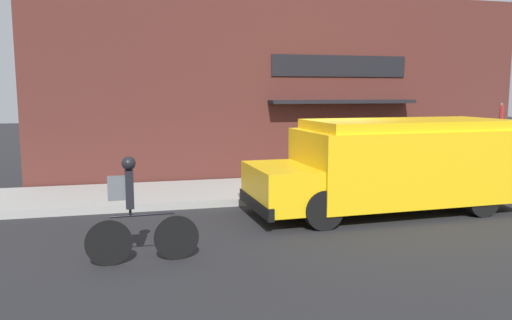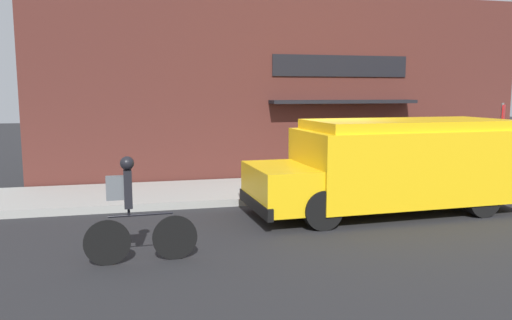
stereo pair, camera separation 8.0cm
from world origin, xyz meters
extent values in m
plane|color=#232326|center=(0.00, 0.00, 0.00)|extent=(70.00, 70.00, 0.00)
cube|color=#999993|center=(0.00, 1.39, 0.09)|extent=(28.00, 2.77, 0.17)
cube|color=#4C231E|center=(0.00, 2.92, 2.73)|extent=(14.79, 0.18, 5.46)
cube|color=black|center=(1.43, 2.81, 3.39)|extent=(4.20, 0.05, 0.62)
cube|color=black|center=(1.43, 2.53, 2.35)|extent=(4.41, 0.61, 0.10)
cube|color=yellow|center=(1.29, -1.28, 1.05)|extent=(4.85, 2.34, 1.55)
cube|color=yellow|center=(-1.66, -1.39, 0.70)|extent=(1.21, 2.03, 0.85)
cube|color=yellow|center=(1.29, -1.28, 1.93)|extent=(4.46, 2.16, 0.21)
cube|color=black|center=(-2.19, -1.41, 0.37)|extent=(0.20, 2.12, 0.24)
cube|color=red|center=(-0.08, 0.00, 1.12)|extent=(0.04, 0.44, 0.44)
cylinder|color=black|center=(-1.14, -0.45, 0.39)|extent=(0.78, 0.29, 0.77)
cylinder|color=black|center=(-1.07, -2.29, 0.39)|extent=(0.78, 0.29, 0.77)
cylinder|color=black|center=(2.51, -0.31, 0.39)|extent=(0.78, 0.29, 0.77)
cylinder|color=black|center=(2.58, -2.16, 0.39)|extent=(0.78, 0.29, 0.77)
cylinder|color=black|center=(-3.96, -3.37, 0.35)|extent=(0.71, 0.06, 0.71)
cylinder|color=black|center=(-4.98, -3.41, 0.35)|extent=(0.71, 0.06, 0.71)
cylinder|color=black|center=(-4.47, -3.39, 0.76)|extent=(0.97, 0.07, 0.04)
cylinder|color=black|center=(-4.65, -3.39, 0.82)|extent=(0.04, 0.04, 0.12)
cube|color=black|center=(-4.65, -3.39, 1.16)|extent=(0.13, 0.20, 0.58)
sphere|color=black|center=(-4.65, -3.39, 1.56)|extent=(0.21, 0.21, 0.21)
cube|color=#565B60|center=(-4.84, -3.40, 1.19)|extent=(0.26, 0.15, 0.36)
cylinder|color=slate|center=(5.20, 0.56, 1.25)|extent=(0.07, 0.07, 2.16)
cube|color=red|center=(5.20, 0.51, 1.98)|extent=(0.45, 0.45, 0.60)
cylinder|color=#38383D|center=(3.04, 1.98, 0.55)|extent=(0.52, 0.52, 0.75)
cylinder|color=black|center=(3.04, 1.98, 0.94)|extent=(0.53, 0.53, 0.04)
camera|label=1|loc=(-4.59, -11.05, 2.62)|focal=35.00mm
camera|label=2|loc=(-4.51, -11.07, 2.62)|focal=35.00mm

